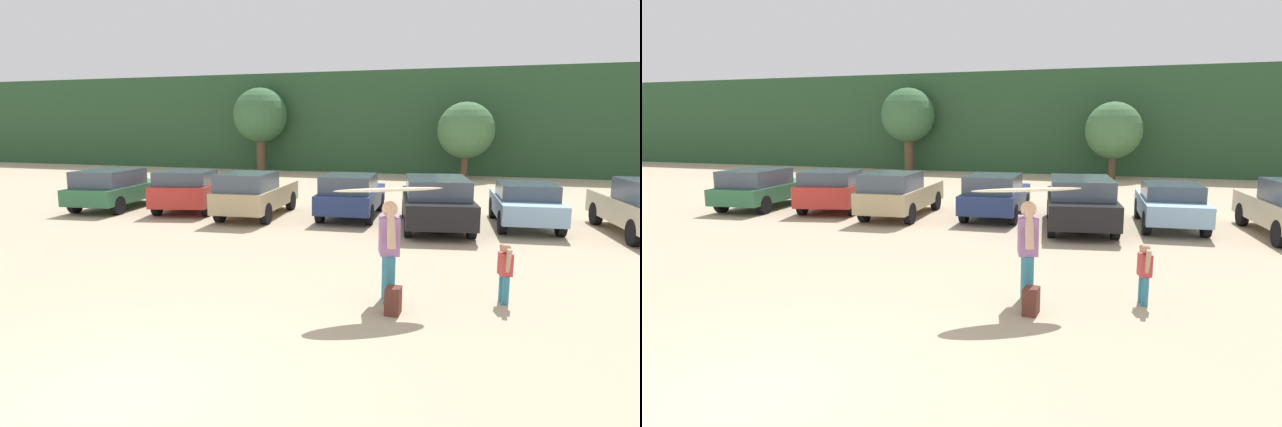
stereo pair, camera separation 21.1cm
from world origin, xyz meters
The scene contains 14 objects.
ground_plane centered at (0.00, 0.00, 0.00)m, with size 120.00×120.00×0.00m, color tan.
hillside_ridge centered at (0.00, 34.31, 3.18)m, with size 108.00×12.00×6.37m, color #284C2D.
tree_center centered at (-10.51, 27.22, 3.61)m, with size 3.49×3.49×5.39m.
tree_left centered at (2.44, 26.42, 2.73)m, with size 3.17×3.17×4.32m.
parked_car_forest_green centered at (-9.21, 11.42, 0.78)m, with size 2.35×4.47×1.47m.
parked_car_red centered at (-6.28, 11.89, 0.78)m, with size 2.82×4.26×1.50m.
parked_car_tan centered at (-3.54, 11.39, 0.80)m, with size 2.12×4.51×1.56m.
parked_car_navy centered at (-0.45, 12.31, 0.77)m, with size 2.08×4.27×1.47m.
parked_car_black centered at (2.43, 11.38, 0.81)m, with size 2.70×4.89×1.53m.
parked_car_sky_blue centered at (5.00, 12.42, 0.73)m, with size 2.13×4.23×1.35m.
person_adult centered at (2.36, 4.27, 1.02)m, with size 0.45×0.94×1.80m.
person_child centered at (4.31, 4.80, 0.60)m, with size 0.26×0.50×1.07m.
surfboard_cream centered at (2.36, 4.12, 2.01)m, with size 1.96×1.46×0.16m.
backpack_dropped centered at (2.56, 3.67, 0.22)m, with size 0.24×0.34×0.45m.
Camera 2 is at (4.22, -4.60, 3.12)m, focal length 29.71 mm.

